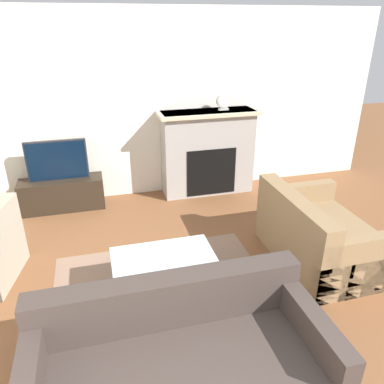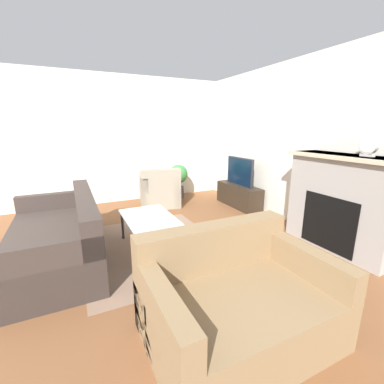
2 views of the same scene
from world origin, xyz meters
TOP-DOWN VIEW (x-y plane):
  - wall_back at (0.00, 4.97)m, footprint 7.99×0.06m
  - area_rug at (0.03, 2.44)m, footprint 2.18×1.84m
  - fireplace at (1.17, 4.72)m, footprint 1.51×0.48m
  - tv_stand at (-1.02, 4.67)m, footprint 1.16×0.37m
  - tv at (-1.02, 4.67)m, footprint 0.81×0.06m
  - couch_sectional at (-0.08, 1.29)m, footprint 2.03×0.99m
  - couch_loveseat at (1.83, 2.59)m, footprint 1.00×1.41m
  - coffee_table at (0.03, 2.41)m, footprint 0.98×0.64m
  - mantel_clock at (1.40, 4.72)m, footprint 0.21×0.07m

SIDE VIEW (x-z plane):
  - area_rug at x=0.03m, z-range 0.00..0.00m
  - tv_stand at x=-1.02m, z-range 0.00..0.46m
  - couch_sectional at x=-0.08m, z-range -0.13..0.69m
  - couch_loveseat at x=1.83m, z-range -0.12..0.70m
  - coffee_table at x=0.03m, z-range 0.18..0.63m
  - fireplace at x=1.17m, z-range 0.03..1.32m
  - tv at x=-1.02m, z-range 0.46..1.03m
  - wall_back at x=0.00m, z-range 0.00..2.70m
  - mantel_clock at x=1.40m, z-range 1.30..1.53m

